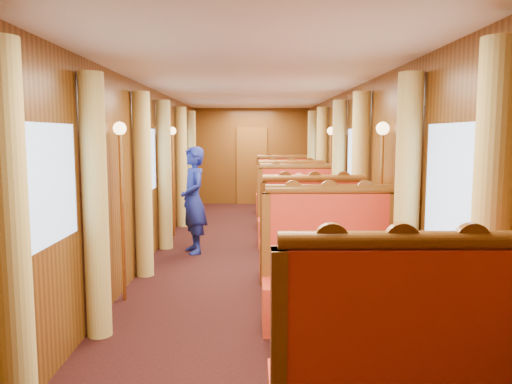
{
  "coord_description": "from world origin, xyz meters",
  "views": [
    {
      "loc": [
        0.01,
        -7.09,
        1.81
      ],
      "look_at": [
        0.06,
        -0.45,
        1.05
      ],
      "focal_mm": 35.0,
      "sensor_mm": 36.0,
      "label": 1
    }
  ],
  "objects_px": {
    "banquette_near_aft": "(330,282)",
    "passenger": "(299,202)",
    "steward": "(194,200)",
    "banquette_mid_aft": "(297,220)",
    "banquette_mid_fwd": "(312,247)",
    "teapot_right": "(349,277)",
    "tea_tray": "(336,281)",
    "teapot_back": "(341,268)",
    "table_near": "(351,328)",
    "table_far": "(287,202)",
    "banquette_far_aft": "(284,194)",
    "table_mid": "(303,235)",
    "rose_vase_far": "(286,177)",
    "fruit_plate": "(399,280)",
    "teapot_left": "(331,274)",
    "rose_vase_mid": "(306,197)",
    "banquette_far_fwd": "(290,207)"
  },
  "relations": [
    {
      "from": "banquette_near_aft",
      "to": "passenger",
      "type": "bearing_deg",
      "value": 90.0
    },
    {
      "from": "steward",
      "to": "banquette_mid_aft",
      "type": "bearing_deg",
      "value": 85.78
    },
    {
      "from": "banquette_mid_fwd",
      "to": "teapot_right",
      "type": "relative_size",
      "value": 9.21
    },
    {
      "from": "tea_tray",
      "to": "teapot_back",
      "type": "height_order",
      "value": "teapot_back"
    },
    {
      "from": "table_near",
      "to": "tea_tray",
      "type": "bearing_deg",
      "value": -153.91
    },
    {
      "from": "tea_tray",
      "to": "table_far",
      "type": "bearing_deg",
      "value": 88.95
    },
    {
      "from": "banquette_mid_fwd",
      "to": "banquette_far_aft",
      "type": "height_order",
      "value": "same"
    },
    {
      "from": "table_mid",
      "to": "rose_vase_far",
      "type": "xyz_separation_m",
      "value": [
        -0.01,
        3.49,
        0.55
      ]
    },
    {
      "from": "banquette_near_aft",
      "to": "fruit_plate",
      "type": "xyz_separation_m",
      "value": [
        0.32,
        -1.11,
        0.35
      ]
    },
    {
      "from": "banquette_mid_aft",
      "to": "table_mid",
      "type": "bearing_deg",
      "value": -90.0
    },
    {
      "from": "teapot_left",
      "to": "steward",
      "type": "height_order",
      "value": "steward"
    },
    {
      "from": "table_near",
      "to": "rose_vase_far",
      "type": "distance_m",
      "value": 7.02
    },
    {
      "from": "banquette_near_aft",
      "to": "teapot_right",
      "type": "height_order",
      "value": "banquette_near_aft"
    },
    {
      "from": "table_mid",
      "to": "teapot_right",
      "type": "distance_m",
      "value": 3.67
    },
    {
      "from": "teapot_left",
      "to": "tea_tray",
      "type": "bearing_deg",
      "value": 15.51
    },
    {
      "from": "table_far",
      "to": "rose_vase_mid",
      "type": "distance_m",
      "value": 3.58
    },
    {
      "from": "table_far",
      "to": "tea_tray",
      "type": "xyz_separation_m",
      "value": [
        -0.13,
        -7.06,
        0.38
      ]
    },
    {
      "from": "banquette_mid_aft",
      "to": "teapot_back",
      "type": "xyz_separation_m",
      "value": [
        -0.07,
        -4.43,
        0.39
      ]
    },
    {
      "from": "banquette_near_aft",
      "to": "banquette_mid_aft",
      "type": "bearing_deg",
      "value": 90.0
    },
    {
      "from": "banquette_mid_aft",
      "to": "teapot_left",
      "type": "xyz_separation_m",
      "value": [
        -0.18,
        -4.6,
        0.39
      ]
    },
    {
      "from": "table_near",
      "to": "table_mid",
      "type": "height_order",
      "value": "same"
    },
    {
      "from": "banquette_mid_fwd",
      "to": "teapot_back",
      "type": "xyz_separation_m",
      "value": [
        -0.07,
        -2.4,
        0.39
      ]
    },
    {
      "from": "banquette_far_fwd",
      "to": "teapot_left",
      "type": "xyz_separation_m",
      "value": [
        -0.18,
        -6.08,
        0.39
      ]
    },
    {
      "from": "teapot_left",
      "to": "teapot_right",
      "type": "height_order",
      "value": "teapot_left"
    },
    {
      "from": "table_mid",
      "to": "teapot_left",
      "type": "xyz_separation_m",
      "value": [
        -0.18,
        -3.59,
        0.44
      ]
    },
    {
      "from": "banquette_near_aft",
      "to": "rose_vase_mid",
      "type": "xyz_separation_m",
      "value": [
        0.02,
        2.45,
        0.5
      ]
    },
    {
      "from": "banquette_far_fwd",
      "to": "banquette_far_aft",
      "type": "relative_size",
      "value": 1.0
    },
    {
      "from": "table_far",
      "to": "teapot_right",
      "type": "relative_size",
      "value": 7.22
    },
    {
      "from": "table_near",
      "to": "teapot_left",
      "type": "xyz_separation_m",
      "value": [
        -0.18,
        -0.09,
        0.44
      ]
    },
    {
      "from": "banquette_near_aft",
      "to": "teapot_left",
      "type": "relative_size",
      "value": 8.66
    },
    {
      "from": "banquette_mid_aft",
      "to": "steward",
      "type": "height_order",
      "value": "steward"
    },
    {
      "from": "table_mid",
      "to": "passenger",
      "type": "height_order",
      "value": "passenger"
    },
    {
      "from": "tea_tray",
      "to": "fruit_plate",
      "type": "xyz_separation_m",
      "value": [
        0.45,
        -0.03,
        0.01
      ]
    },
    {
      "from": "banquette_mid_fwd",
      "to": "rose_vase_mid",
      "type": "relative_size",
      "value": 3.72
    },
    {
      "from": "banquette_near_aft",
      "to": "banquette_mid_aft",
      "type": "height_order",
      "value": "same"
    },
    {
      "from": "banquette_far_fwd",
      "to": "fruit_plate",
      "type": "xyz_separation_m",
      "value": [
        0.32,
        -6.08,
        0.35
      ]
    },
    {
      "from": "banquette_mid_aft",
      "to": "teapot_right",
      "type": "relative_size",
      "value": 9.21
    },
    {
      "from": "table_near",
      "to": "passenger",
      "type": "height_order",
      "value": "passenger"
    },
    {
      "from": "banquette_near_aft",
      "to": "banquette_far_aft",
      "type": "bearing_deg",
      "value": 90.0
    },
    {
      "from": "banquette_near_aft",
      "to": "steward",
      "type": "xyz_separation_m",
      "value": [
        -1.64,
        2.96,
        0.39
      ]
    },
    {
      "from": "banquette_mid_aft",
      "to": "passenger",
      "type": "height_order",
      "value": "banquette_mid_aft"
    },
    {
      "from": "teapot_right",
      "to": "teapot_back",
      "type": "bearing_deg",
      "value": 117.5
    },
    {
      "from": "teapot_right",
      "to": "passenger",
      "type": "bearing_deg",
      "value": 113.4
    },
    {
      "from": "banquette_mid_fwd",
      "to": "passenger",
      "type": "xyz_separation_m",
      "value": [
        -0.0,
        1.77,
        0.32
      ]
    },
    {
      "from": "teapot_left",
      "to": "rose_vase_mid",
      "type": "height_order",
      "value": "rose_vase_mid"
    },
    {
      "from": "banquette_far_fwd",
      "to": "teapot_back",
      "type": "bearing_deg",
      "value": -90.67
    },
    {
      "from": "rose_vase_mid",
      "to": "steward",
      "type": "height_order",
      "value": "steward"
    },
    {
      "from": "teapot_left",
      "to": "fruit_plate",
      "type": "relative_size",
      "value": 0.67
    },
    {
      "from": "steward",
      "to": "passenger",
      "type": "bearing_deg",
      "value": 77.36
    },
    {
      "from": "banquette_mid_aft",
      "to": "banquette_far_aft",
      "type": "relative_size",
      "value": 1.0
    }
  ]
}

